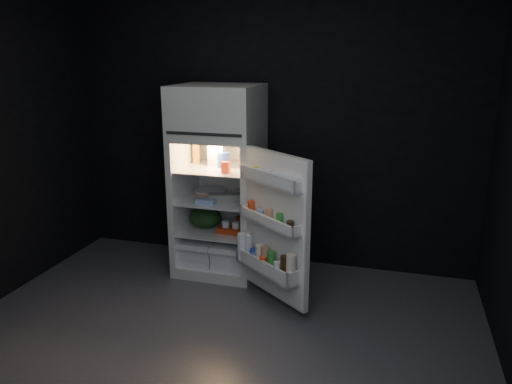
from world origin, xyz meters
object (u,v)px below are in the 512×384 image
(milk_jug, at_px, (217,153))
(egg_carton, at_px, (225,197))
(yogurt_tray, at_px, (232,230))
(refrigerator, at_px, (220,174))
(fridge_door, at_px, (273,230))

(milk_jug, height_order, egg_carton, milk_jug)
(milk_jug, distance_m, yogurt_tray, 0.74)
(yogurt_tray, bearing_deg, refrigerator, 141.32)
(refrigerator, height_order, egg_carton, refrigerator)
(refrigerator, relative_size, milk_jug, 7.42)
(fridge_door, bearing_deg, yogurt_tray, 137.12)
(fridge_door, distance_m, egg_carton, 0.77)
(egg_carton, distance_m, yogurt_tray, 0.32)
(refrigerator, bearing_deg, milk_jug, 129.96)
(refrigerator, height_order, fridge_door, refrigerator)
(milk_jug, xyz_separation_m, egg_carton, (0.13, -0.16, -0.38))
(fridge_door, relative_size, yogurt_tray, 4.65)
(milk_jug, bearing_deg, refrigerator, -56.91)
(refrigerator, bearing_deg, egg_carton, -50.40)
(milk_jug, relative_size, yogurt_tray, 0.91)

